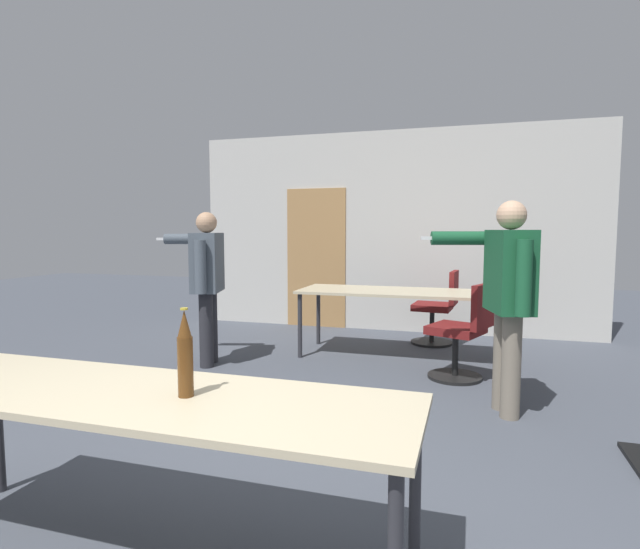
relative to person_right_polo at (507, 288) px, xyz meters
The scene contains 8 objects.
back_wall 3.38m from the person_right_polo, 114.90° to the left, with size 5.69×0.12×2.83m.
conference_table_near 2.85m from the person_right_polo, 124.31° to the right, with size 2.38×0.69×0.76m.
conference_table_far 1.86m from the person_right_polo, 124.02° to the left, with size 2.27×0.83×0.76m.
person_right_polo is the anchor object (origin of this frame).
person_near_casual 3.01m from the person_right_polo, 168.57° to the left, with size 0.89×0.68×1.63m.
office_chair_far_left 1.04m from the person_right_polo, 111.59° to the left, with size 0.65×0.61×0.94m.
office_chair_side_rolled 2.45m from the person_right_polo, 105.86° to the left, with size 0.57×0.52×0.93m.
beer_bottle 2.71m from the person_right_polo, 120.54° to the right, with size 0.06×0.06×0.37m.
Camera 1 is at (1.11, -1.50, 1.44)m, focal length 28.00 mm.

